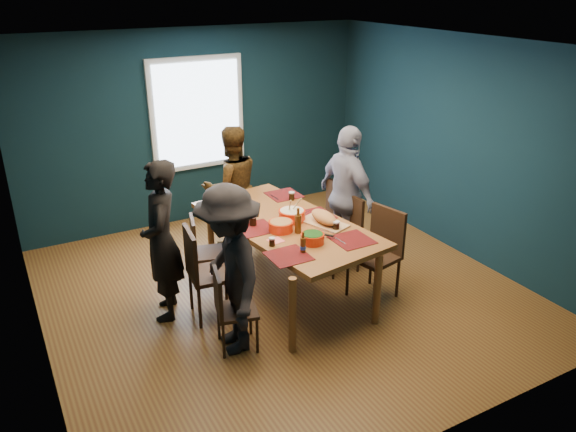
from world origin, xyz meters
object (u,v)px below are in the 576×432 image
chair_right_near (380,246)px  bowl_dumpling (292,215)px  dining_table (286,229)px  chair_left_near (228,304)px  person_back (232,187)px  person_far_left (162,241)px  chair_left_mid (202,267)px  chair_right_far (329,214)px  person_right (347,196)px  bowl_herbs (313,238)px  chair_left_far (202,247)px  chair_right_mid (345,227)px  cutting_board (324,219)px  person_near_left (230,271)px  bowl_salad (281,226)px

chair_right_near → bowl_dumpling: bowl_dumpling is taller
dining_table → chair_left_near: size_ratio=2.88×
person_back → chair_left_near: bearing=69.3°
person_far_left → chair_left_mid: bearing=70.7°
chair_right_far → person_right: person_right is taller
person_back → bowl_herbs: (0.02, -1.98, 0.10)m
chair_left_mid → person_far_left: 0.49m
chair_left_far → chair_right_mid: chair_right_mid is taller
person_far_left → bowl_dumpling: bearing=101.2°
chair_right_near → cutting_board: 0.70m
person_near_left → bowl_dumpling: bearing=131.1°
person_right → bowl_herbs: person_right is taller
person_right → bowl_dumpling: (-0.92, -0.29, 0.05)m
person_right → cutting_board: (-0.67, -0.54, 0.05)m
chair_left_far → bowl_dumpling: size_ratio=2.91×
chair_left_mid → chair_right_near: 1.94m
chair_right_near → person_far_left: size_ratio=0.60×
person_near_left → bowl_herbs: 0.95m
chair_left_far → chair_right_far: 1.68m
chair_right_near → chair_left_far: bearing=134.0°
person_back → chair_left_mid: bearing=60.4°
chair_left_far → person_far_left: 0.73m
bowl_salad → chair_left_far: bearing=131.6°
dining_table → person_back: 1.40m
chair_right_near → bowl_herbs: size_ratio=4.26×
chair_left_mid → chair_left_near: 0.63m
chair_left_mid → bowl_herbs: (0.99, -0.52, 0.32)m
chair_left_near → chair_right_far: 2.25m
chair_right_near → bowl_dumpling: bearing=131.9°
dining_table → cutting_board: cutting_board is taller
person_far_left → chair_left_far: bearing=140.6°
bowl_salad → cutting_board: 0.49m
bowl_dumpling → bowl_salad: bearing=-142.2°
chair_right_far → bowl_herbs: 1.48m
chair_right_mid → bowl_herbs: 1.20m
person_right → person_near_left: 2.19m
person_far_left → person_back: size_ratio=1.05×
chair_right_mid → cutting_board: bearing=-145.8°
chair_left_mid → chair_right_mid: (1.88, 0.20, -0.04)m
chair_left_near → bowl_herbs: 1.07m
chair_left_far → chair_right_far: bearing=14.6°
chair_left_mid → person_near_left: 0.66m
chair_left_near → person_back: size_ratio=0.51×
person_back → person_right: (1.03, -1.11, 0.06)m
person_near_left → bowl_dumpling: (1.04, 0.69, 0.09)m
chair_right_far → bowl_herbs: size_ratio=4.06×
chair_right_mid → chair_right_far: bearing=85.0°
person_back → person_near_left: bearing=70.0°
chair_left_far → bowl_salad: (0.63, -0.70, 0.41)m
person_right → person_back: bearing=41.7°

